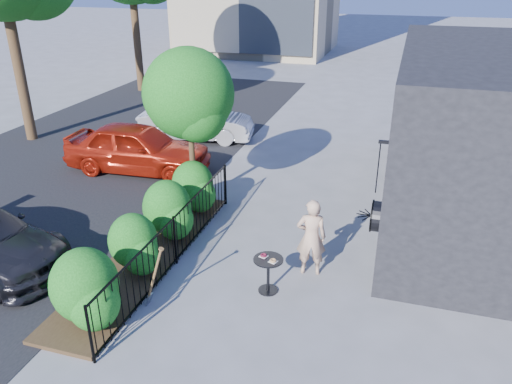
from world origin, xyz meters
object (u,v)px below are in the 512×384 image
(patio_tree, at_px, (191,100))
(cafe_table, at_px, (268,269))
(shovel, at_px, (154,279))
(car_red, at_px, (138,148))
(woman, at_px, (311,237))
(car_silver, at_px, (196,122))

(patio_tree, height_order, cafe_table, patio_tree)
(shovel, distance_m, car_red, 6.80)
(shovel, xyz_separation_m, car_red, (-3.54, 5.81, 0.17))
(woman, xyz_separation_m, car_silver, (-5.54, 7.20, -0.16))
(woman, relative_size, shovel, 1.27)
(car_silver, bearing_deg, woman, -152.09)
(patio_tree, xyz_separation_m, woman, (3.46, -2.27, -1.95))
(patio_tree, distance_m, shovel, 4.81)
(car_silver, bearing_deg, patio_tree, -166.80)
(patio_tree, height_order, shovel, patio_tree)
(cafe_table, xyz_separation_m, car_silver, (-4.90, 8.06, 0.16))
(woman, bearing_deg, car_silver, -63.80)
(woman, distance_m, shovel, 3.13)
(car_silver, bearing_deg, cafe_table, -158.34)
(woman, xyz_separation_m, shovel, (-2.48, -1.89, -0.25))
(car_red, bearing_deg, cafe_table, -134.46)
(car_red, relative_size, car_silver, 1.09)
(cafe_table, bearing_deg, woman, 53.58)
(shovel, relative_size, car_silver, 0.32)
(car_red, bearing_deg, car_silver, -11.18)
(patio_tree, bearing_deg, cafe_table, -47.95)
(patio_tree, height_order, car_silver, patio_tree)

